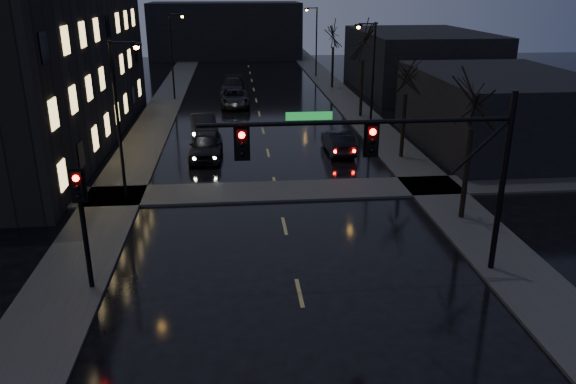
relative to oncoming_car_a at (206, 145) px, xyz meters
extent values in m
cube|color=#2D2D2B|center=(-4.50, 9.76, -0.78)|extent=(3.00, 140.00, 0.12)
cube|color=#2D2D2B|center=(12.50, 9.76, -0.78)|extent=(3.00, 140.00, 0.12)
cube|color=#2D2D2B|center=(4.00, -6.74, -0.78)|extent=(40.00, 3.00, 0.12)
cube|color=black|center=(-12.50, 4.76, 5.16)|extent=(12.00, 30.00, 12.00)
cube|color=black|center=(19.50, 0.76, 1.66)|extent=(10.00, 14.00, 5.00)
cube|color=black|center=(21.00, 22.76, 2.16)|extent=(12.00, 18.00, 6.00)
cube|color=black|center=(1.00, 52.76, 3.16)|extent=(22.00, 10.00, 8.00)
cylinder|color=black|center=(11.60, -16.24, 2.66)|extent=(0.22, 0.22, 7.00)
cylinder|color=black|center=(6.10, -16.24, 5.16)|extent=(11.00, 0.16, 0.16)
cylinder|color=black|center=(10.60, -16.24, 4.16)|extent=(2.05, 0.10, 2.05)
cube|color=#0C591E|center=(4.40, -16.24, 5.41)|extent=(1.60, 0.04, 0.28)
cube|color=black|center=(2.10, -16.24, 4.51)|extent=(0.35, 0.28, 1.05)
sphere|color=#FF0705|center=(2.10, -16.40, 4.84)|extent=(0.22, 0.22, 0.22)
cube|color=black|center=(6.60, -16.24, 4.51)|extent=(0.35, 0.28, 1.05)
sphere|color=#FF0705|center=(6.60, -16.40, 4.84)|extent=(0.22, 0.22, 0.22)
cylinder|color=black|center=(-3.50, -16.24, 1.36)|extent=(0.18, 0.18, 4.40)
cube|color=black|center=(-3.50, -16.24, 3.16)|extent=(0.35, 0.28, 1.05)
sphere|color=#FF0705|center=(-3.50, -16.40, 3.49)|extent=(0.22, 0.22, 0.22)
cylinder|color=black|center=(12.40, -11.24, 1.36)|extent=(0.24, 0.24, 4.40)
cylinder|color=black|center=(12.40, -1.24, 1.22)|extent=(0.24, 0.24, 4.12)
cylinder|color=black|center=(12.40, 10.76, 1.49)|extent=(0.24, 0.24, 4.68)
cylinder|color=black|center=(12.40, 24.76, 1.30)|extent=(0.24, 0.24, 4.29)
cylinder|color=black|center=(-3.80, -7.24, 3.16)|extent=(0.16, 0.16, 8.00)
cylinder|color=black|center=(-3.20, -7.24, 7.06)|extent=(1.20, 0.10, 0.10)
cube|color=black|center=(-2.60, -7.24, 6.96)|extent=(0.50, 0.25, 0.15)
sphere|color=orange|center=(-2.60, -7.24, 6.86)|extent=(0.28, 0.28, 0.28)
cylinder|color=black|center=(-3.80, 19.76, 3.16)|extent=(0.16, 0.16, 8.00)
cylinder|color=black|center=(-3.20, 19.76, 7.06)|extent=(1.20, 0.10, 0.10)
cube|color=black|center=(-2.60, 19.76, 6.96)|extent=(0.50, 0.25, 0.15)
sphere|color=orange|center=(-2.60, 19.76, 6.86)|extent=(0.28, 0.28, 0.28)
cylinder|color=black|center=(11.80, 4.76, 3.16)|extent=(0.16, 0.16, 8.00)
cylinder|color=black|center=(11.20, 4.76, 7.06)|extent=(1.20, 0.10, 0.10)
cube|color=black|center=(10.60, 4.76, 6.96)|extent=(0.50, 0.25, 0.15)
sphere|color=orange|center=(10.60, 4.76, 6.86)|extent=(0.28, 0.28, 0.28)
cylinder|color=black|center=(11.80, 32.76, 3.16)|extent=(0.16, 0.16, 8.00)
cylinder|color=black|center=(11.20, 32.76, 7.06)|extent=(1.20, 0.10, 0.10)
cube|color=black|center=(10.60, 32.76, 6.96)|extent=(0.50, 0.25, 0.15)
sphere|color=orange|center=(10.60, 32.76, 6.86)|extent=(0.28, 0.28, 0.28)
imported|color=black|center=(0.00, 0.00, 0.00)|extent=(2.15, 5.01, 1.69)
imported|color=black|center=(-0.39, 5.86, -0.06)|extent=(2.30, 4.93, 1.56)
imported|color=black|center=(1.94, 16.18, -0.07)|extent=(2.76, 5.62, 1.54)
imported|color=black|center=(1.77, 22.35, -0.03)|extent=(2.56, 5.73, 1.63)
imported|color=black|center=(8.62, 0.45, -0.10)|extent=(1.67, 4.54, 1.48)
camera|label=1|loc=(1.88, -34.81, 9.59)|focal=35.00mm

